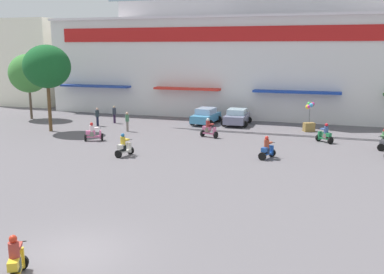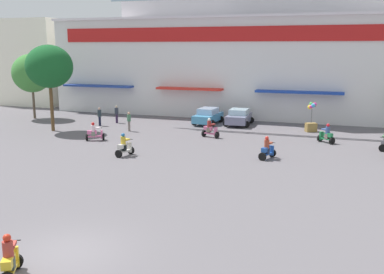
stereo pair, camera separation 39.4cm
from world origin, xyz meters
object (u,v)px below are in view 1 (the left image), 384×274
Objects in this scene: plaza_tree_0 at (28,73)px; pedestrian_2 at (97,116)px; scooter_rider_5 at (384,141)px; pedestrian_0 at (114,113)px; scooter_rider_0 at (325,135)px; pedestrian_1 at (127,120)px; scooter_rider_7 at (16,261)px; balloon_vendor_cart at (309,119)px; scooter_rider_1 at (209,129)px; parked_car_1 at (237,117)px; plaza_tree_2 at (47,67)px; scooter_rider_3 at (267,149)px; scooter_rider_4 at (124,147)px; parked_car_0 at (206,116)px; scooter_rider_8 at (93,133)px.

plaza_tree_0 reaches higher than pedestrian_2.
scooter_rider_5 is 23.53m from pedestrian_0.
plaza_tree_0 reaches higher than scooter_rider_0.
plaza_tree_0 is 13.06m from pedestrian_1.
scooter_rider_7 is 27.40m from pedestrian_2.
pedestrian_0 is 17.85m from balloon_vendor_cart.
scooter_rider_5 is at bearing -1.50° from scooter_rider_1.
plaza_tree_2 is at bearing -151.45° from parked_car_1.
scooter_rider_1 is (-0.91, -6.34, -0.11)m from parked_car_1.
scooter_rider_7 reaches higher than scooter_rider_0.
pedestrian_1 is (-7.60, 23.40, 0.34)m from scooter_rider_7.
plaza_tree_0 is 4.29× the size of scooter_rider_5.
scooter_rider_1 is 7.68m from scooter_rider_3.
balloon_vendor_cart is at bearing 48.88° from scooter_rider_4.
scooter_rider_1 reaches higher than parked_car_0.
pedestrian_2 reaches higher than scooter_rider_3.
pedestrian_2 is at bearing 174.71° from scooter_rider_5.
balloon_vendor_cart is (11.14, 12.76, 0.43)m from scooter_rider_4.
scooter_rider_8 is (-16.99, -4.77, -0.02)m from scooter_rider_0.
parked_car_0 is 1.64× the size of balloon_vendor_cart.
balloon_vendor_cart is at bearing 34.20° from scooter_rider_1.
scooter_rider_5 is (7.44, 5.11, -0.01)m from scooter_rider_3.
plaza_tree_0 is 18.10m from parked_car_0.
scooter_rider_5 is at bearing -5.29° from pedestrian_2.
plaza_tree_2 is 2.89× the size of balloon_vendor_cart.
pedestrian_0 is (-6.65, 11.41, 0.30)m from scooter_rider_4.
scooter_rider_4 reaches higher than scooter_rider_1.
parked_car_0 is at bearing 154.31° from scooter_rider_0.
scooter_rider_5 is at bearing -45.19° from balloon_vendor_cart.
scooter_rider_0 is (28.36, -2.71, -3.93)m from plaza_tree_0.
scooter_rider_4 is at bearing -145.93° from scooter_rider_0.
scooter_rider_1 is at bearing -9.63° from pedestrian_2.
pedestrian_2 is at bearing -112.45° from pedestrian_0.
scooter_rider_8 is at bearing -63.18° from pedestrian_2.
pedestrian_1 is at bearing 155.58° from scooter_rider_3.
pedestrian_1 is 15.55m from balloon_vendor_cart.
pedestrian_0 is (-19.19, 2.93, 0.34)m from scooter_rider_0.
parked_car_0 is 29.15m from scooter_rider_7.
parked_car_1 is at bearing 20.40° from pedestrian_2.
plaza_tree_2 is at bearing 156.58° from scooter_rider_8.
pedestrian_0 reaches higher than scooter_rider_3.
plaza_tree_2 is 7.72m from pedestrian_0.
parked_car_0 is 2.49× the size of pedestrian_0.
plaza_tree_0 is at bearing 160.22° from scooter_rider_3.
parked_car_0 is 13.80m from scooter_rider_4.
plaza_tree_0 is 1.55× the size of parked_car_0.
pedestrian_2 is (-11.35, 24.94, 0.33)m from scooter_rider_7.
pedestrian_0 is (-23.18, 4.06, 0.35)m from scooter_rider_5.
scooter_rider_0 is 16.21m from pedestrian_1.
balloon_vendor_cart reaches higher than pedestrian_1.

